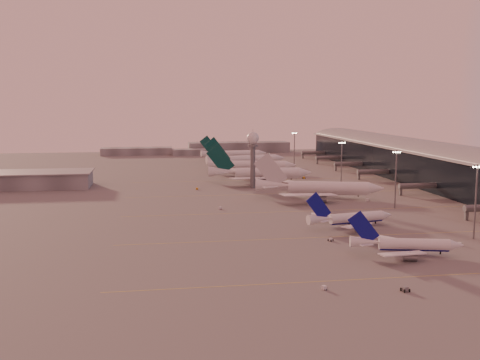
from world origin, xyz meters
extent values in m
plane|color=#5E5B5B|center=(0.00, 0.00, 0.00)|extent=(700.00, 700.00, 0.00)
cube|color=gold|center=(30.00, -35.00, 0.01)|extent=(180.00, 0.25, 0.02)
cube|color=gold|center=(30.00, 10.00, 0.01)|extent=(180.00, 0.25, 0.02)
cube|color=gold|center=(30.00, 55.00, 0.01)|extent=(180.00, 0.25, 0.02)
cube|color=gold|center=(30.00, 100.00, 0.01)|extent=(180.00, 0.25, 0.02)
cube|color=gold|center=(30.00, 150.00, 0.01)|extent=(180.00, 0.25, 0.02)
cube|color=black|center=(108.00, 110.00, 9.00)|extent=(36.00, 360.00, 18.00)
cylinder|color=gray|center=(108.00, 110.00, 18.00)|extent=(10.08, 360.00, 10.08)
cube|color=gray|center=(108.00, 110.00, 18.20)|extent=(40.00, 362.00, 0.80)
cube|color=slate|center=(72.00, 28.00, 2.20)|extent=(1.20, 1.20, 4.40)
cylinder|color=slate|center=(82.00, 86.00, 4.50)|extent=(22.00, 2.80, 2.80)
cube|color=slate|center=(72.00, 86.00, 2.20)|extent=(1.20, 1.20, 4.40)
cylinder|color=slate|center=(82.00, 142.00, 4.50)|extent=(22.00, 2.80, 2.80)
cube|color=slate|center=(72.00, 142.00, 2.20)|extent=(1.20, 1.20, 4.40)
cylinder|color=slate|center=(82.00, 184.00, 4.50)|extent=(22.00, 2.80, 2.80)
cube|color=slate|center=(72.00, 184.00, 2.20)|extent=(1.20, 1.20, 4.40)
cylinder|color=slate|center=(82.00, 226.00, 4.50)|extent=(22.00, 2.80, 2.80)
cube|color=slate|center=(72.00, 226.00, 2.20)|extent=(1.20, 1.20, 4.40)
cylinder|color=slate|center=(82.00, 266.00, 4.50)|extent=(22.00, 2.80, 2.80)
cube|color=slate|center=(72.00, 266.00, 2.20)|extent=(1.20, 1.20, 4.40)
cube|color=slate|center=(-120.00, 140.00, 4.00)|extent=(80.00, 25.00, 8.00)
cube|color=gray|center=(-120.00, 140.00, 8.20)|extent=(82.00, 27.00, 0.60)
cylinder|color=slate|center=(5.00, 120.00, 11.00)|extent=(2.60, 2.60, 22.00)
cylinder|color=slate|center=(5.00, 120.00, 22.50)|extent=(5.20, 5.20, 1.20)
sphere|color=silver|center=(5.00, 120.00, 26.40)|extent=(6.40, 6.40, 6.40)
cylinder|color=slate|center=(5.00, 120.00, 30.10)|extent=(0.16, 0.16, 2.00)
cylinder|color=slate|center=(58.00, 0.00, 12.50)|extent=(0.56, 0.56, 25.00)
cube|color=slate|center=(58.00, 0.00, 24.50)|extent=(3.60, 0.25, 0.25)
sphere|color=#FFEABF|center=(56.50, 0.00, 24.10)|extent=(0.56, 0.56, 0.56)
sphere|color=#FFEABF|center=(57.50, 0.00, 24.10)|extent=(0.56, 0.56, 0.56)
sphere|color=#FFEABF|center=(58.50, 0.00, 24.10)|extent=(0.56, 0.56, 0.56)
cylinder|color=slate|center=(55.00, 55.00, 12.50)|extent=(0.56, 0.56, 25.00)
cube|color=slate|center=(55.00, 55.00, 24.50)|extent=(3.60, 0.25, 0.25)
sphere|color=#FFEABF|center=(53.50, 55.00, 24.10)|extent=(0.56, 0.56, 0.56)
sphere|color=#FFEABF|center=(54.50, 55.00, 24.10)|extent=(0.56, 0.56, 0.56)
sphere|color=#FFEABF|center=(55.50, 55.00, 24.10)|extent=(0.56, 0.56, 0.56)
sphere|color=#FFEABF|center=(56.50, 55.00, 24.10)|extent=(0.56, 0.56, 0.56)
cylinder|color=slate|center=(50.00, 110.00, 12.50)|extent=(0.56, 0.56, 25.00)
cube|color=slate|center=(50.00, 110.00, 24.50)|extent=(3.60, 0.25, 0.25)
sphere|color=#FFEABF|center=(48.50, 110.00, 24.10)|extent=(0.56, 0.56, 0.56)
sphere|color=#FFEABF|center=(49.50, 110.00, 24.10)|extent=(0.56, 0.56, 0.56)
sphere|color=#FFEABF|center=(50.50, 110.00, 24.10)|extent=(0.56, 0.56, 0.56)
sphere|color=#FFEABF|center=(51.50, 110.00, 24.10)|extent=(0.56, 0.56, 0.56)
cylinder|color=slate|center=(48.00, 200.00, 12.50)|extent=(0.56, 0.56, 25.00)
cube|color=slate|center=(48.00, 200.00, 24.50)|extent=(3.60, 0.25, 0.25)
sphere|color=#FFEABF|center=(46.50, 200.00, 24.10)|extent=(0.56, 0.56, 0.56)
sphere|color=#FFEABF|center=(47.50, 200.00, 24.10)|extent=(0.56, 0.56, 0.56)
sphere|color=#FFEABF|center=(48.50, 200.00, 24.10)|extent=(0.56, 0.56, 0.56)
sphere|color=#FFEABF|center=(49.50, 200.00, 24.10)|extent=(0.56, 0.56, 0.56)
cube|color=slate|center=(-60.00, 320.00, 3.00)|extent=(60.00, 18.00, 6.00)
cube|color=slate|center=(30.00, 330.00, 4.50)|extent=(90.00, 20.00, 9.00)
cube|color=slate|center=(-10.00, 310.00, 2.50)|extent=(40.00, 15.00, 5.00)
cylinder|color=silver|center=(29.16, -15.65, 2.84)|extent=(20.66, 8.27, 3.48)
cylinder|color=#0B0C74|center=(29.16, -15.65, 2.05)|extent=(20.03, 7.23, 2.50)
cone|color=silver|center=(40.99, -18.57, 2.84)|extent=(4.67, 4.32, 3.48)
cone|color=silver|center=(15.09, -12.18, 3.27)|extent=(9.15, 5.43, 3.48)
cube|color=silver|center=(22.24, -22.76, 2.23)|extent=(15.16, 6.93, 1.09)
cylinder|color=slate|center=(25.14, -21.39, 0.64)|extent=(4.38, 3.14, 2.26)
cube|color=slate|center=(25.14, -21.39, 1.62)|extent=(0.32, 0.29, 1.39)
cube|color=silver|center=(26.34, -6.14, 2.23)|extent=(13.29, 12.41, 1.09)
cylinder|color=slate|center=(28.27, -8.70, 0.64)|extent=(4.38, 3.14, 2.26)
cube|color=slate|center=(28.27, -8.70, 1.62)|extent=(0.32, 0.29, 1.39)
cube|color=#0B0C74|center=(14.67, -12.08, 7.57)|extent=(9.34, 2.60, 10.36)
cube|color=silver|center=(14.17, -16.02, 3.36)|extent=(4.18, 2.28, 0.23)
cube|color=silver|center=(16.06, -8.35, 3.36)|extent=(3.98, 3.67, 0.23)
cylinder|color=black|center=(36.69, -17.51, 0.46)|extent=(0.46, 0.46, 0.91)
cylinder|color=black|center=(28.04, -13.30, 0.50)|extent=(1.09, 0.69, 1.01)
cylinder|color=black|center=(27.08, -17.21, 0.50)|extent=(1.09, 0.69, 1.01)
cylinder|color=silver|center=(26.02, 23.53, 2.96)|extent=(21.58, 7.59, 3.62)
cylinder|color=#0B0C74|center=(26.02, 23.53, 2.14)|extent=(20.97, 6.51, 2.61)
cone|color=silver|center=(38.50, 25.93, 2.96)|extent=(4.73, 4.34, 3.62)
cone|color=silver|center=(11.19, 20.67, 3.41)|extent=(9.45, 5.25, 3.62)
cube|color=silver|center=(22.58, 13.78, 2.32)|extent=(14.22, 12.45, 1.14)
cylinder|color=slate|center=(24.73, 16.34, 0.67)|extent=(4.49, 3.09, 2.36)
cube|color=slate|center=(24.73, 16.34, 1.69)|extent=(0.33, 0.29, 1.45)
cube|color=silver|center=(19.20, 31.29, 2.32)|extent=(15.76, 7.93, 1.14)
cylinder|color=slate|center=(22.15, 29.72, 0.67)|extent=(4.49, 3.09, 2.36)
cube|color=slate|center=(22.15, 29.72, 1.69)|extent=(0.33, 0.29, 1.45)
cube|color=#0B0C74|center=(10.75, 20.58, 7.89)|extent=(9.83, 2.21, 10.80)
cube|color=silver|center=(12.00, 16.63, 3.50)|extent=(4.22, 3.71, 0.24)
cube|color=silver|center=(10.44, 24.72, 3.50)|extent=(4.38, 2.56, 0.24)
cylinder|color=black|center=(33.96, 25.06, 0.48)|extent=(0.48, 0.48, 0.95)
cylinder|color=black|center=(23.94, 25.26, 0.52)|extent=(1.12, 0.67, 1.05)
cylinder|color=black|center=(24.74, 21.14, 0.52)|extent=(1.12, 0.67, 1.05)
cylinder|color=silver|center=(34.21, 82.82, 4.01)|extent=(37.18, 15.51, 5.78)
cylinder|color=silver|center=(34.21, 82.82, 2.71)|extent=(36.03, 13.76, 4.16)
cone|color=silver|center=(55.47, 76.88, 4.01)|extent=(8.45, 7.49, 5.78)
cone|color=silver|center=(8.93, 89.88, 4.73)|extent=(16.49, 9.74, 5.78)
cube|color=silver|center=(21.38, 70.44, 3.00)|extent=(27.25, 11.71, 1.72)
cylinder|color=slate|center=(26.67, 72.73, 0.65)|extent=(7.90, 5.54, 3.76)
cube|color=slate|center=(26.67, 72.73, 1.99)|extent=(0.33, 0.30, 2.31)
cube|color=silver|center=(29.66, 100.06, 3.00)|extent=(23.46, 22.76, 1.72)
cylinder|color=slate|center=(32.99, 95.36, 0.65)|extent=(7.90, 5.54, 3.76)
cube|color=slate|center=(32.99, 95.36, 1.99)|extent=(0.33, 0.30, 2.31)
cube|color=#B3B6BC|center=(8.18, 90.09, 11.56)|extent=(15.52, 4.62, 17.15)
cube|color=silver|center=(6.71, 83.07, 4.87)|extent=(7.53, 3.93, 0.23)
cube|color=silver|center=(10.56, 96.86, 4.87)|extent=(7.14, 6.76, 0.23)
cylinder|color=black|center=(47.75, 79.04, 0.47)|extent=(0.47, 0.47, 0.93)
cylinder|color=black|center=(31.89, 85.60, 0.51)|extent=(1.11, 0.72, 1.03)
cylinder|color=black|center=(30.78, 81.65, 0.51)|extent=(1.11, 0.72, 1.03)
cylinder|color=silver|center=(17.06, 140.92, 4.12)|extent=(36.56, 10.32, 5.82)
cylinder|color=silver|center=(17.06, 140.92, 2.81)|extent=(35.64, 8.61, 4.19)
cone|color=silver|center=(38.44, 138.21, 4.12)|extent=(7.67, 6.66, 5.82)
cone|color=silver|center=(-8.36, 144.14, 4.85)|extent=(15.76, 7.68, 5.82)
cube|color=silver|center=(6.33, 126.96, 3.10)|extent=(26.67, 14.98, 1.72)
cylinder|color=slate|center=(11.16, 129.97, 0.70)|extent=(7.41, 4.63, 3.79)
cube|color=slate|center=(11.16, 129.97, 2.08)|extent=(0.33, 0.29, 2.33)
cube|color=silver|center=(10.14, 157.10, 3.10)|extent=(24.92, 20.08, 1.72)
cylinder|color=slate|center=(14.08, 152.99, 0.70)|extent=(7.41, 4.63, 3.79)
cube|color=slate|center=(14.08, 152.99, 2.08)|extent=(0.33, 0.29, 2.33)
cube|color=#063633|center=(-9.11, 144.23, 11.80)|extent=(15.94, 2.36, 17.24)
cube|color=silver|center=(-9.49, 137.23, 4.99)|extent=(7.46, 4.73, 0.25)
cube|color=silver|center=(-7.74, 151.10, 4.99)|extent=(7.28, 6.02, 0.25)
cylinder|color=black|center=(30.68, 139.19, 0.50)|extent=(0.50, 0.50, 1.00)
cylinder|color=black|center=(14.45, 143.47, 0.55)|extent=(1.16, 0.64, 1.10)
cylinder|color=black|center=(13.90, 139.09, 0.55)|extent=(1.16, 0.64, 1.10)
cylinder|color=silver|center=(19.65, 181.76, 3.95)|extent=(35.05, 12.47, 5.59)
cylinder|color=silver|center=(19.65, 181.76, 2.69)|extent=(34.05, 10.80, 4.02)
cone|color=silver|center=(39.89, 177.58, 3.95)|extent=(7.69, 6.83, 5.59)
cone|color=silver|center=(-4.43, 186.72, 4.65)|extent=(15.35, 8.41, 5.59)
cube|color=silver|center=(8.34, 169.21, 2.97)|extent=(25.77, 12.67, 1.65)
cylinder|color=slate|center=(13.19, 171.73, 0.67)|extent=(7.30, 4.91, 3.63)
cube|color=slate|center=(13.19, 171.73, 1.99)|extent=(0.33, 0.29, 2.23)
cube|color=silver|center=(14.23, 197.75, 2.97)|extent=(23.08, 20.53, 1.65)
cylinder|color=slate|center=(17.69, 193.52, 0.67)|extent=(7.30, 4.91, 3.63)
cube|color=slate|center=(17.69, 193.52, 1.99)|extent=(0.33, 0.29, 2.23)
cube|color=#063633|center=(-5.14, 186.87, 11.32)|extent=(15.12, 3.43, 16.53)
cube|color=silver|center=(-6.02, 180.21, 4.79)|extent=(7.12, 4.10, 0.24)
cube|color=silver|center=(-3.31, 193.34, 4.79)|extent=(6.84, 6.09, 0.24)
cylinder|color=black|center=(32.53, 179.10, 0.48)|extent=(0.48, 0.48, 0.96)
cylinder|color=black|center=(17.34, 184.40, 0.53)|extent=(1.13, 0.69, 1.06)
cylinder|color=black|center=(16.48, 180.25, 0.53)|extent=(1.13, 0.69, 1.06)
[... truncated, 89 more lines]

